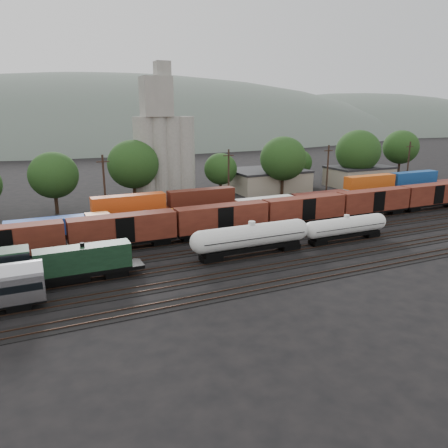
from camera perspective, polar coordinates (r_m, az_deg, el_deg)
name	(u,v)px	position (r m, az deg, el deg)	size (l,w,h in m)	color
ground	(219,248)	(63.45, -0.69, -3.21)	(600.00, 600.00, 0.00)	black
tracks	(219,248)	(63.43, -0.69, -3.17)	(180.00, 33.20, 0.20)	black
green_locomotive	(55,264)	(52.92, -21.23, -4.94)	(17.86, 3.15, 4.73)	black
tank_car_a	(252,237)	(59.47, 3.62, -1.70)	(17.81, 3.19, 4.67)	silver
tank_car_b	(346,227)	(68.54, 15.64, -0.34)	(14.99, 2.68, 3.93)	silver
orange_locomotive	(127,224)	(68.67, -12.58, -0.04)	(17.11, 2.85, 4.28)	black
boxcar_string	(340,205)	(80.19, 14.93, 2.45)	(184.40, 2.90, 4.20)	black
container_wall	(169,211)	(75.41, -7.14, 1.65)	(160.00, 2.60, 5.80)	black
grain_silo	(164,149)	(95.60, -7.85, 9.69)	(13.40, 5.00, 29.00)	#9A988D
industrial_sheds	(181,188)	(97.08, -5.65, 4.66)	(119.38, 17.26, 5.10)	#9E937F
tree_band	(161,166)	(96.07, -8.21, 7.56)	(169.33, 22.56, 14.42)	black
utility_poles	(170,183)	(82.00, -7.03, 5.31)	(122.20, 0.36, 12.00)	black
distant_hills	(99,167)	(321.30, -16.04, 7.15)	(860.00, 286.00, 130.00)	#59665B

